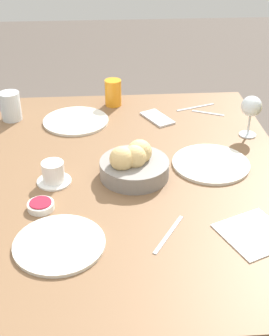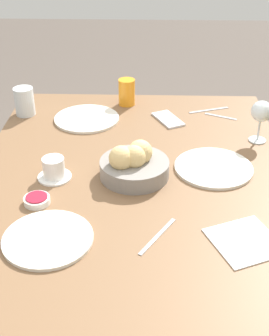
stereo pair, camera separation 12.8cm
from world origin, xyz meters
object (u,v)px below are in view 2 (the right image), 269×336
Objects in this scene: bread_basket at (134,164)px; plate_near_right at (48,239)px; plate_near_left at (87,119)px; coffee_cup at (54,169)px; fork_silver at (209,110)px; cell_phone at (168,119)px; plate_far_center at (214,168)px; water_tumbler at (24,101)px; knife_silver at (158,236)px; juice_glass at (127,92)px; wine_glass at (261,113)px; napkin at (245,241)px; jam_bowl_berry at (37,200)px; spoon_coffee at (221,116)px.

plate_near_right is (0.32, -0.22, -0.04)m from bread_basket.
plate_near_left is 0.44m from coffee_cup.
coffee_cup is 0.64× the size of fork_silver.
fork_silver is 1.02× the size of cell_phone.
plate_far_center is 2.29× the size of water_tumbler.
juice_glass is at bearing -172.06° from knife_silver.
wine_glass reaches higher than napkin.
knife_silver is at bearing -93.60° from napkin.
knife_silver is (0.71, 0.28, -0.00)m from plate_near_left.
cell_phone is at bearing -60.07° from fork_silver.
juice_glass is 0.35m from fork_silver.
plate_far_center is at bearing 60.54° from water_tumbler.
napkin is (0.77, 0.76, -0.05)m from water_tumbler.
plate_near_left is at bearing -78.04° from fork_silver.
cell_phone is (-0.74, 0.34, -0.00)m from plate_near_right.
jam_bowl_berry is at bearing -60.85° from bread_basket.
water_tumbler reaches higher than knife_silver.
water_tumbler reaches higher than jam_bowl_berry.
fork_silver is at bearing -146.05° from spoon_coffee.
plate_near_left is at bearing 172.12° from jam_bowl_berry.
napkin is at bearing 34.78° from plate_near_left.
bread_basket is 2.01× the size of juice_glass.
plate_far_center reaches higher than knife_silver.
spoon_coffee is (-0.62, 0.62, -0.01)m from jam_bowl_berry.
juice_glass is 0.50× the size of napkin.
wine_glass is at bearing 119.70° from jam_bowl_berry.
wine_glass reaches higher than cell_phone.
fork_silver is at bearing -179.43° from napkin.
coffee_cup is at bearing 23.04° from water_tumbler.
water_tumbler is 0.73× the size of wine_glass.
juice_glass is 0.88m from knife_silver.
plate_near_right is 1.09× the size of napkin.
napkin is (0.57, -0.14, -0.11)m from wine_glass.
plate_far_center is at bearing 52.05° from plate_near_left.
knife_silver is (0.30, 0.07, -0.04)m from bread_basket.
fork_silver is 1.36× the size of spoon_coffee.
bread_basket reaches higher than plate_near_right.
plate_near_left reaches higher than knife_silver.
juice_glass is 0.65× the size of fork_silver.
bread_basket is 2.04× the size of coffee_cup.
fork_silver is (-0.47, 0.03, -0.00)m from plate_far_center.
plate_near_right is 0.89m from wine_glass.
jam_bowl_berry is at bearing -10.85° from coffee_cup.
juice_glass reaches higher than fork_silver.
fork_silver is 0.76× the size of napkin.
plate_near_left is at bearing -158.93° from knife_silver.
cell_phone is at bearing 176.06° from knife_silver.
juice_glass is (-0.90, 0.17, 0.05)m from plate_near_right.
jam_bowl_berry is 0.61m from napkin.
fork_silver is at bearing 139.58° from jam_bowl_berry.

